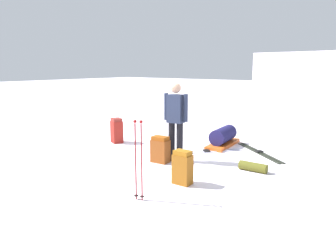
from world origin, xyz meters
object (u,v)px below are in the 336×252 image
ski_pair_near (259,152)px  backpack_large_dark (182,168)px  sleeping_mat_rolled (253,167)px  backpack_small_spare (117,131)px  ski_pair_far (206,152)px  backpack_bright (160,150)px  ski_poles_planted_near (139,156)px  gear_sled (223,137)px  skier_standing (176,118)px

ski_pair_near → backpack_large_dark: backpack_large_dark is taller
backpack_large_dark → sleeping_mat_rolled: 1.59m
backpack_large_dark → backpack_small_spare: 3.55m
ski_pair_far → sleeping_mat_rolled: sleeping_mat_rolled is taller
backpack_bright → ski_poles_planted_near: 2.06m
backpack_large_dark → ski_pair_far: bearing=109.6°
gear_sled → skier_standing: bearing=-95.7°
backpack_large_dark → skier_standing: bearing=130.6°
ski_pair_near → ski_pair_far: (-1.04, -0.70, 0.00)m
backpack_small_spare → sleeping_mat_rolled: (3.92, -0.12, -0.24)m
ski_pair_near → backpack_large_dark: 2.85m
backpack_small_spare → gear_sled: bearing=29.2°
ski_pair_far → skier_standing: bearing=-98.4°
skier_standing → ski_poles_planted_near: (0.77, -2.04, -0.26)m
ski_pair_far → gear_sled: gear_sled is taller
backpack_large_dark → sleeping_mat_rolled: backpack_large_dark is taller
ski_pair_near → backpack_bright: 2.48m
ski_pair_near → backpack_bright: size_ratio=2.81×
ski_pair_far → gear_sled: size_ratio=1.07×
ski_pair_far → ski_poles_planted_near: 3.23m
backpack_bright → backpack_small_spare: bearing=160.6°
backpack_large_dark → ski_poles_planted_near: size_ratio=0.48×
backpack_large_dark → ski_poles_planted_near: bearing=-98.2°
skier_standing → gear_sled: 1.99m
ski_pair_far → sleeping_mat_rolled: 1.64m
ski_pair_far → backpack_bright: size_ratio=2.65×
backpack_bright → gear_sled: (0.39, 2.12, -0.05)m
skier_standing → backpack_small_spare: 2.42m
sleeping_mat_rolled → backpack_large_dark: bearing=-116.9°
ski_pair_far → backpack_large_dark: (0.76, -2.12, 0.28)m
gear_sled → ski_pair_near: bearing=-5.1°
gear_sled → backpack_bright: bearing=-100.4°
skier_standing → backpack_bright: skier_standing is taller
ski_poles_planted_near → sleeping_mat_rolled: 2.60m
ski_pair_near → backpack_small_spare: bearing=-159.6°
sleeping_mat_rolled → gear_sled: bearing=133.9°
backpack_large_dark → ski_pair_near: bearing=84.3°
backpack_bright → ski_poles_planted_near: ski_poles_planted_near is taller
ski_poles_planted_near → gear_sled: size_ratio=0.89×
skier_standing → ski_pair_far: bearing=81.6°
sleeping_mat_rolled → ski_pair_far: bearing=154.1°
skier_standing → sleeping_mat_rolled: (1.63, 0.34, -0.86)m
backpack_large_dark → backpack_bright: size_ratio=1.06×
ski_pair_near → gear_sled: size_ratio=1.14×
backpack_small_spare → gear_sled: backpack_small_spare is taller
backpack_large_dark → backpack_bright: bearing=144.7°
backpack_large_dark → ski_poles_planted_near: (-0.14, -0.97, 0.40)m
ski_pair_far → gear_sled: 0.82m
ski_pair_near → ski_poles_planted_near: size_ratio=1.28×
backpack_bright → backpack_small_spare: backpack_small_spare is taller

